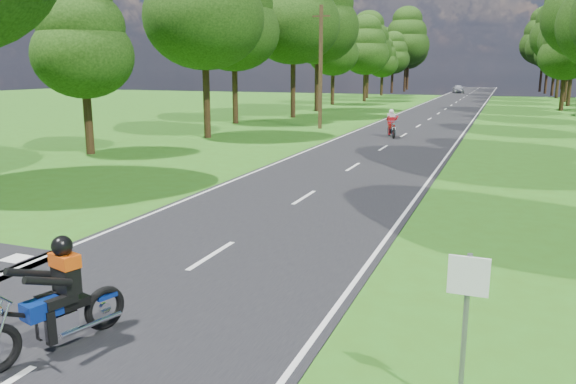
% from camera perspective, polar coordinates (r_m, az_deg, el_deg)
% --- Properties ---
extents(ground, '(160.00, 160.00, 0.00)m').
position_cam_1_polar(ground, '(10.80, -12.96, -9.60)').
color(ground, '#2F6216').
rests_on(ground, ground).
extents(main_road, '(7.00, 140.00, 0.02)m').
position_cam_1_polar(main_road, '(58.64, 15.71, 8.12)').
color(main_road, black).
rests_on(main_road, ground).
extents(road_markings, '(7.40, 140.00, 0.01)m').
position_cam_1_polar(road_markings, '(56.79, 15.38, 8.03)').
color(road_markings, silver).
rests_on(road_markings, main_road).
extents(treeline, '(40.00, 115.35, 14.78)m').
position_cam_1_polar(treeline, '(68.55, 18.25, 15.44)').
color(treeline, black).
rests_on(treeline, ground).
extents(telegraph_pole, '(1.20, 0.26, 8.00)m').
position_cam_1_polar(telegraph_pole, '(38.08, 3.33, 12.57)').
color(telegraph_pole, '#382616').
rests_on(telegraph_pole, ground).
extents(road_sign, '(0.45, 0.07, 2.00)m').
position_cam_1_polar(road_sign, '(6.76, 17.64, -11.32)').
color(road_sign, slate).
rests_on(road_sign, ground).
extents(rider_near_blue, '(1.20, 2.10, 1.66)m').
position_cam_1_polar(rider_near_blue, '(8.76, -22.88, -9.64)').
color(rider_near_blue, navy).
rests_on(rider_near_blue, main_road).
extents(rider_far_red, '(1.28, 2.06, 1.63)m').
position_cam_1_polar(rider_far_red, '(33.72, 10.48, 6.88)').
color(rider_far_red, '#B0170D').
rests_on(rider_far_red, main_road).
extents(distant_car, '(2.34, 4.19, 1.35)m').
position_cam_1_polar(distant_car, '(97.26, 16.91, 10.01)').
color(distant_car, silver).
rests_on(distant_car, main_road).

